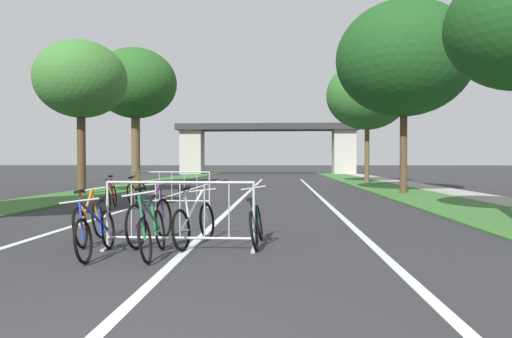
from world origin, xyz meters
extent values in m
cube|color=#386B2D|center=(-6.55, 22.54, 0.03)|extent=(2.56, 55.11, 0.05)
cube|color=#386B2D|center=(6.55, 22.54, 0.03)|extent=(2.56, 55.11, 0.05)
cube|color=#9E9B93|center=(8.65, 22.54, 0.04)|extent=(1.64, 55.11, 0.08)
cube|color=silver|center=(0.00, 15.94, 0.00)|extent=(0.14, 31.88, 0.01)
cube|color=silver|center=(2.90, 15.94, 0.00)|extent=(0.14, 31.88, 0.01)
cube|color=silver|center=(-2.90, 15.94, 0.00)|extent=(0.14, 31.88, 0.01)
cube|color=#2D2D30|center=(0.00, 45.55, 4.87)|extent=(18.72, 3.37, 0.64)
cube|color=#ADA89E|center=(-7.87, 45.55, 2.27)|extent=(2.21, 2.40, 4.55)
cube|color=#ADA89E|center=(7.87, 45.55, 2.27)|extent=(2.21, 2.40, 4.55)
cylinder|color=#4C3823|center=(-6.57, 15.60, 1.64)|extent=(0.33, 0.33, 3.27)
ellipsoid|color=#38702D|center=(-6.57, 15.60, 4.63)|extent=(3.62, 3.62, 3.08)
cylinder|color=brown|center=(-6.70, 22.94, 1.99)|extent=(0.48, 0.48, 3.98)
ellipsoid|color=#23561E|center=(-6.70, 22.94, 5.70)|extent=(4.58, 4.58, 3.89)
cylinder|color=#4C3823|center=(6.46, 16.80, 1.74)|extent=(0.29, 0.29, 3.47)
ellipsoid|color=#194719|center=(6.46, 16.80, 5.55)|extent=(5.54, 5.54, 4.71)
cylinder|color=brown|center=(6.64, 25.93, 1.76)|extent=(0.29, 0.29, 3.51)
ellipsoid|color=#2D6628|center=(6.64, 25.93, 5.36)|extent=(4.93, 4.93, 4.19)
cylinder|color=#ADADB2|center=(-1.24, 4.41, 0.53)|extent=(0.04, 0.04, 1.05)
cube|color=#ADADB2|center=(-1.24, 4.41, 0.01)|extent=(0.06, 0.44, 0.03)
cylinder|color=#ADADB2|center=(1.02, 4.40, 0.53)|extent=(0.04, 0.04, 1.05)
cube|color=#ADADB2|center=(1.02, 4.40, 0.01)|extent=(0.06, 0.44, 0.03)
cylinder|color=#ADADB2|center=(-0.11, 4.40, 1.03)|extent=(2.26, 0.05, 0.04)
cylinder|color=#ADADB2|center=(-0.11, 4.40, 0.18)|extent=(2.26, 0.05, 0.04)
cylinder|color=#ADADB2|center=(-0.87, 4.41, 0.61)|extent=(0.02, 0.02, 0.87)
cylinder|color=#ADADB2|center=(-0.49, 4.41, 0.61)|extent=(0.02, 0.02, 0.87)
cylinder|color=#ADADB2|center=(-0.11, 4.40, 0.61)|extent=(0.02, 0.02, 0.87)
cylinder|color=#ADADB2|center=(0.27, 4.40, 0.61)|extent=(0.02, 0.02, 0.87)
cylinder|color=#ADADB2|center=(0.64, 4.40, 0.61)|extent=(0.02, 0.02, 0.87)
cylinder|color=#ADADB2|center=(-2.93, 11.02, 0.53)|extent=(0.04, 0.04, 1.05)
cube|color=#ADADB2|center=(-2.93, 11.02, 0.01)|extent=(0.08, 0.44, 0.03)
cylinder|color=#ADADB2|center=(-0.67, 10.94, 0.53)|extent=(0.04, 0.04, 1.05)
cube|color=#ADADB2|center=(-0.67, 10.94, 0.01)|extent=(0.08, 0.44, 0.03)
cylinder|color=#ADADB2|center=(-1.80, 10.98, 1.03)|extent=(2.26, 0.12, 0.04)
cylinder|color=#ADADB2|center=(-1.80, 10.98, 0.18)|extent=(2.26, 0.12, 0.04)
cylinder|color=#ADADB2|center=(-2.56, 11.00, 0.61)|extent=(0.02, 0.02, 0.87)
cylinder|color=#ADADB2|center=(-2.18, 10.99, 0.61)|extent=(0.02, 0.02, 0.87)
cylinder|color=#ADADB2|center=(-1.80, 10.98, 0.61)|extent=(0.02, 0.02, 0.87)
cylinder|color=#ADADB2|center=(-1.43, 10.96, 0.61)|extent=(0.02, 0.02, 0.87)
cylinder|color=#ADADB2|center=(-1.05, 10.95, 0.61)|extent=(0.02, 0.02, 0.87)
torus|color=black|center=(-0.43, 4.40, 0.31)|extent=(0.18, 0.63, 0.62)
torus|color=black|center=(-0.36, 3.41, 0.31)|extent=(0.18, 0.63, 0.62)
cylinder|color=#1E7238|center=(-0.44, 3.92, 0.62)|extent=(0.07, 0.96, 0.64)
cylinder|color=#1E7238|center=(-0.44, 4.11, 0.55)|extent=(0.14, 0.11, 0.57)
cylinder|color=#1E7238|center=(-0.41, 4.24, 0.29)|extent=(0.06, 0.32, 0.07)
cylinder|color=#1E7238|center=(-0.41, 3.43, 0.62)|extent=(0.14, 0.09, 0.61)
cube|color=black|center=(-0.49, 4.14, 0.83)|extent=(0.12, 0.25, 0.06)
cylinder|color=#99999E|center=(-0.46, 3.45, 0.92)|extent=(0.45, 0.06, 0.10)
torus|color=black|center=(-1.24, 4.41, 0.30)|extent=(0.16, 0.61, 0.61)
torus|color=black|center=(-1.17, 3.36, 0.30)|extent=(0.16, 0.61, 0.61)
cylinder|color=#1E389E|center=(-1.24, 3.91, 0.56)|extent=(0.04, 1.02, 0.56)
cylinder|color=#1E389E|center=(-1.25, 4.11, 0.51)|extent=(0.12, 0.12, 0.51)
cylinder|color=#1E389E|center=(-1.23, 4.24, 0.28)|extent=(0.06, 0.34, 0.07)
cylinder|color=#1E389E|center=(-1.21, 3.38, 0.56)|extent=(0.11, 0.09, 0.53)
cube|color=black|center=(-1.28, 4.14, 0.76)|extent=(0.12, 0.25, 0.06)
cylinder|color=#99999E|center=(-1.24, 3.41, 0.83)|extent=(0.53, 0.06, 0.09)
torus|color=black|center=(-0.79, 4.40, 0.35)|extent=(0.20, 0.70, 0.70)
torus|color=black|center=(-0.64, 5.47, 0.35)|extent=(0.20, 0.70, 0.70)
cylinder|color=#662884|center=(-0.75, 4.92, 0.65)|extent=(0.14, 1.06, 0.64)
cylinder|color=#662884|center=(-0.77, 4.71, 0.61)|extent=(0.11, 0.12, 0.63)
cylinder|color=#662884|center=(-0.77, 4.57, 0.32)|extent=(0.08, 0.35, 0.08)
cylinder|color=#662884|center=(-0.67, 5.45, 0.65)|extent=(0.10, 0.09, 0.61)
cube|color=black|center=(-0.80, 4.68, 0.92)|extent=(0.14, 0.25, 0.06)
cylinder|color=#99999E|center=(-0.70, 5.43, 0.96)|extent=(0.55, 0.11, 0.07)
torus|color=black|center=(-3.00, 10.96, 0.34)|extent=(0.21, 0.70, 0.68)
torus|color=black|center=(-2.96, 11.97, 0.34)|extent=(0.21, 0.70, 0.68)
cylinder|color=gold|center=(-3.05, 11.44, 0.64)|extent=(0.13, 0.98, 0.62)
cylinder|color=gold|center=(-3.04, 11.25, 0.58)|extent=(0.17, 0.11, 0.57)
cylinder|color=gold|center=(-2.99, 11.12, 0.32)|extent=(0.05, 0.33, 0.08)
cylinder|color=gold|center=(-3.02, 11.94, 0.64)|extent=(0.17, 0.09, 0.60)
cube|color=black|center=(-3.10, 11.22, 0.86)|extent=(0.12, 0.24, 0.07)
cylinder|color=#99999E|center=(-3.09, 11.92, 0.93)|extent=(0.54, 0.05, 0.14)
torus|color=black|center=(-1.68, 4.41, 0.33)|extent=(0.23, 0.66, 0.65)
torus|color=black|center=(-1.81, 5.44, 0.33)|extent=(0.23, 0.66, 0.65)
cylinder|color=orange|center=(-1.78, 4.90, 0.59)|extent=(0.25, 1.00, 0.56)
cylinder|color=orange|center=(-1.76, 4.70, 0.57)|extent=(0.13, 0.13, 0.60)
cylinder|color=orange|center=(-1.70, 4.58, 0.30)|extent=(0.06, 0.34, 0.08)
cylinder|color=orange|center=(-1.85, 5.41, 0.59)|extent=(0.12, 0.11, 0.54)
cube|color=black|center=(-1.80, 4.66, 0.87)|extent=(0.14, 0.25, 0.06)
cylinder|color=#99999E|center=(-1.89, 5.38, 0.86)|extent=(0.45, 0.09, 0.10)
torus|color=black|center=(-3.53, 10.95, 0.32)|extent=(0.23, 0.64, 0.63)
torus|color=black|center=(-3.31, 9.89, 0.32)|extent=(0.23, 0.64, 0.63)
cylinder|color=red|center=(-3.46, 10.44, 0.60)|extent=(0.19, 1.05, 0.60)
cylinder|color=red|center=(-3.50, 10.64, 0.59)|extent=(0.13, 0.11, 0.65)
cylinder|color=red|center=(-3.49, 10.78, 0.29)|extent=(0.10, 0.35, 0.07)
cylinder|color=red|center=(-3.35, 9.91, 0.60)|extent=(0.11, 0.08, 0.56)
cube|color=black|center=(-3.54, 10.67, 0.91)|extent=(0.15, 0.26, 0.06)
cylinder|color=#99999E|center=(-3.38, 9.92, 0.88)|extent=(0.46, 0.12, 0.08)
torus|color=black|center=(1.02, 4.35, 0.31)|extent=(0.16, 0.62, 0.61)
torus|color=black|center=(1.05, 5.30, 0.31)|extent=(0.16, 0.62, 0.61)
cylinder|color=#197A7F|center=(0.99, 4.80, 0.60)|extent=(0.10, 0.93, 0.62)
cylinder|color=#197A7F|center=(1.00, 4.62, 0.51)|extent=(0.13, 0.11, 0.51)
cylinder|color=#197A7F|center=(1.03, 4.50, 0.28)|extent=(0.05, 0.31, 0.07)
cylinder|color=#197A7F|center=(1.00, 5.28, 0.60)|extent=(0.14, 0.09, 0.60)
cube|color=black|center=(0.96, 4.59, 0.76)|extent=(0.11, 0.24, 0.06)
cylinder|color=#99999E|center=(0.96, 5.26, 0.90)|extent=(0.42, 0.04, 0.09)
torus|color=black|center=(-0.06, 4.26, 0.32)|extent=(0.25, 0.65, 0.64)
torus|color=black|center=(0.15, 5.34, 0.32)|extent=(0.25, 0.65, 0.64)
cylinder|color=silver|center=(0.01, 4.78, 0.59)|extent=(0.19, 1.06, 0.57)
cylinder|color=silver|center=(-0.03, 4.58, 0.60)|extent=(0.14, 0.11, 0.65)
cylinder|color=silver|center=(-0.03, 4.44, 0.30)|extent=(0.10, 0.35, 0.08)
cylinder|color=silver|center=(0.12, 5.32, 0.59)|extent=(0.12, 0.08, 0.54)
cube|color=black|center=(-0.08, 4.55, 0.92)|extent=(0.15, 0.26, 0.06)
cylinder|color=#99999E|center=(0.08, 5.31, 0.85)|extent=(0.50, 0.13, 0.09)
camera|label=1|loc=(1.43, -2.59, 1.35)|focal=32.57mm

